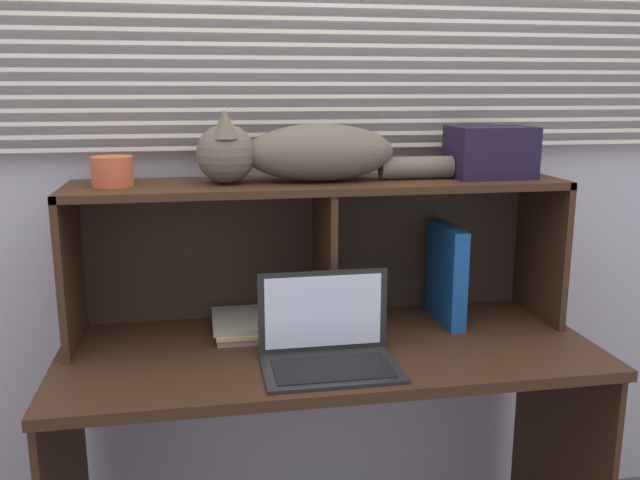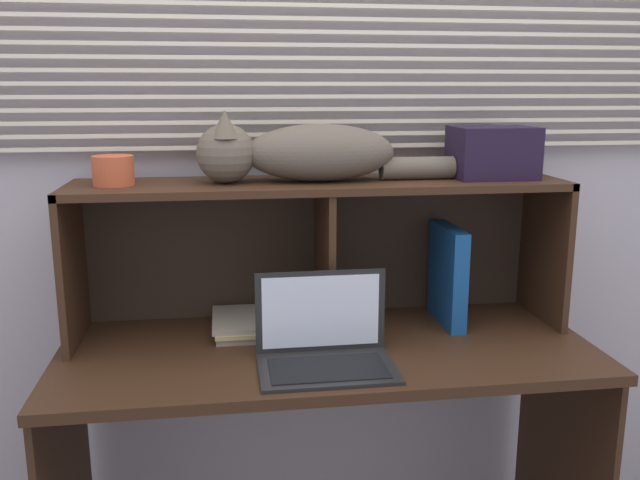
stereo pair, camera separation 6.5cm
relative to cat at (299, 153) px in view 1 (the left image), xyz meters
The scene contains 9 objects.
back_panel_with_blinds 0.22m from the cat, 73.82° to the left, with size 4.40×0.08×2.50m.
desk 0.70m from the cat, 67.45° to the right, with size 1.51×0.64×0.77m.
hutch_shelf_unit 0.23m from the cat, 28.76° to the left, with size 1.44×0.32×0.45m.
cat is the anchor object (origin of this frame).
laptop 0.56m from the cat, 83.08° to the right, with size 0.36×0.24×0.24m.
binder_upright 0.60m from the cat, ahead, with size 0.05×0.24×0.30m, color #154A8B.
book_stack 0.54m from the cat, behind, with size 0.16×0.24×0.05m.
small_basket 0.52m from the cat, behind, with size 0.11×0.11×0.08m, color #C05230.
storage_box 0.58m from the cat, ahead, with size 0.24×0.18×0.15m, color black.
Camera 1 is at (-0.35, -1.59, 1.48)m, focal length 37.97 mm.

